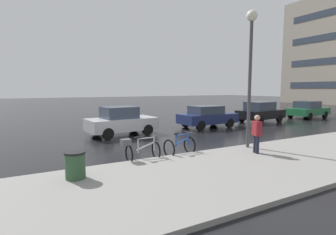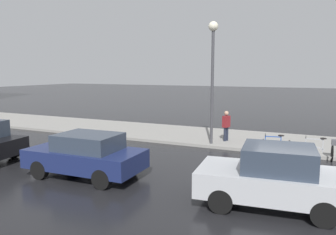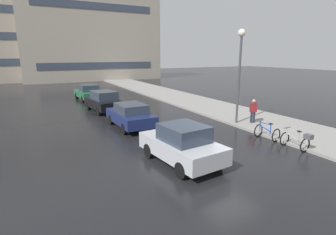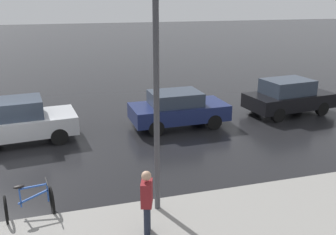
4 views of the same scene
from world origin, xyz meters
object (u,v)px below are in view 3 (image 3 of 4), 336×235
streetlamp (240,59)px  car_navy (131,115)px  car_silver (182,144)px  pedestrian (253,111)px  car_green (89,92)px  bicycle_second (267,132)px  car_black (104,101)px  bicycle_nearest (298,140)px

streetlamp → car_navy: bearing=157.9°
car_silver → car_navy: size_ratio=1.00×
pedestrian → streetlamp: 3.38m
car_green → bicycle_second: bearing=-71.1°
bicycle_second → car_black: (-5.92, 11.17, 0.43)m
streetlamp → bicycle_second: bearing=-101.7°
car_silver → car_black: 11.73m
bicycle_nearest → car_navy: car_navy is taller
car_black → pedestrian: pedestrian is taller
streetlamp → pedestrian: bearing=-27.5°
bicycle_second → car_black: size_ratio=0.29×
bicycle_nearest → car_black: car_black is taller
car_navy → car_green: size_ratio=0.96×
car_silver → streetlamp: size_ratio=0.69×
bicycle_second → car_black: car_black is taller
car_black → streetlamp: bearing=-50.9°
bicycle_nearest → streetlamp: size_ratio=0.24×
bicycle_second → streetlamp: bearing=78.3°
car_black → car_green: (-0.00, 6.11, -0.06)m
pedestrian → car_navy: bearing=157.2°
car_black → car_green: bearing=90.0°
car_silver → car_black: car_silver is taller
pedestrian → bicycle_nearest: bearing=-108.9°
bicycle_second → car_green: car_green is taller
car_silver → car_black: bearing=91.5°
bicycle_nearest → car_navy: bearing=127.5°
bicycle_nearest → car_black: size_ratio=0.34×
car_navy → car_black: bearing=92.9°
car_silver → bicycle_second: bearing=5.7°
bicycle_second → streetlamp: size_ratio=0.21×
car_navy → car_black: (-0.27, 5.51, 0.05)m
car_green → streetlamp: 15.99m
car_silver → streetlamp: (6.26, 3.66, 3.34)m
pedestrian → bicycle_second: bearing=-121.0°
car_navy → streetlamp: size_ratio=0.69×
car_black → pedestrian: 11.37m
bicycle_second → car_green: bearing=108.9°
bicycle_second → pedestrian: size_ratio=0.73×
car_navy → pedestrian: pedestrian is taller
bicycle_nearest → streetlamp: streetlamp is taller
car_navy → car_green: car_green is taller
bicycle_second → car_black: 12.65m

